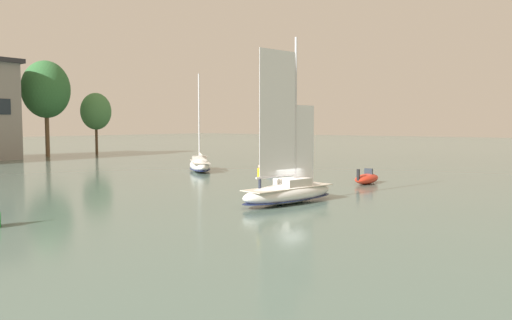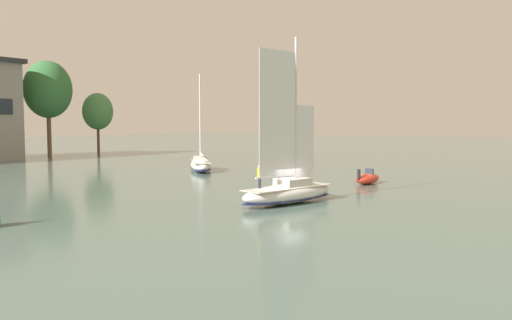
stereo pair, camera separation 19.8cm
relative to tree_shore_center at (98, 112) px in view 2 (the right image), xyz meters
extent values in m
plane|color=slate|center=(-25.90, -61.02, -8.10)|extent=(400.00, 400.00, 0.00)
cylinder|color=brown|center=(0.00, 0.00, -4.97)|extent=(0.50, 0.50, 6.24)
ellipsoid|color=#477F47|center=(0.00, 0.00, 0.04)|extent=(5.62, 5.62, 6.87)
cylinder|color=brown|center=(-8.98, 1.43, -3.57)|extent=(0.72, 0.72, 9.05)
ellipsoid|color=#336B38|center=(-8.98, 1.43, 3.69)|extent=(8.14, 8.14, 9.95)
ellipsoid|color=white|center=(-25.90, -61.02, -7.36)|extent=(8.92, 3.87, 1.47)
ellipsoid|color=#19234C|center=(-25.90, -61.02, -7.77)|extent=(9.01, 3.91, 0.18)
cube|color=beige|center=(-25.90, -61.02, -6.93)|extent=(7.83, 3.31, 0.06)
cube|color=beige|center=(-25.47, -61.09, -6.60)|extent=(2.67, 2.08, 0.60)
cylinder|color=silver|center=(-25.22, -61.14, -1.50)|extent=(0.17, 0.17, 10.79)
cylinder|color=silver|center=(-27.13, -60.80, -6.04)|extent=(3.85, 0.82, 0.15)
cube|color=white|center=(-26.98, -60.83, -1.61)|extent=(3.53, 0.65, 8.85)
cube|color=white|center=(-24.19, -61.32, -3.93)|extent=(1.87, 0.35, 5.93)
cylinder|color=#232838|center=(-28.40, -60.28, -6.47)|extent=(0.23, 0.23, 0.85)
cylinder|color=gold|center=(-28.40, -60.28, -5.72)|extent=(0.39, 0.39, 0.65)
sphere|color=tan|center=(-28.40, -60.28, -5.28)|extent=(0.24, 0.24, 0.24)
ellipsoid|color=navy|center=(-5.11, -46.31, -7.58)|extent=(6.15, 2.18, 1.03)
ellipsoid|color=#19234C|center=(-5.11, -46.31, -7.87)|extent=(6.21, 2.20, 0.12)
cube|color=silver|center=(-5.11, -46.31, -7.27)|extent=(5.41, 1.85, 0.06)
cube|color=silver|center=(-5.41, -46.29, -7.03)|extent=(1.78, 1.32, 0.42)
cylinder|color=silver|center=(-5.59, -46.27, -3.47)|extent=(0.12, 0.12, 7.54)
cylinder|color=silver|center=(-4.23, -46.38, -6.64)|extent=(2.71, 0.32, 0.10)
cylinder|color=silver|center=(-4.23, -46.38, -6.57)|extent=(2.45, 0.36, 0.16)
ellipsoid|color=white|center=(-11.87, -38.44, -7.37)|extent=(7.50, 7.98, 1.46)
ellipsoid|color=#19234C|center=(-11.87, -38.44, -7.77)|extent=(7.58, 8.06, 0.17)
cube|color=#BCB7A8|center=(-11.87, -38.44, -6.94)|extent=(6.53, 6.96, 0.06)
cube|color=beige|center=(-11.58, -38.12, -6.61)|extent=(2.85, 2.91, 0.60)
cylinder|color=silver|center=(-11.41, -37.93, -1.56)|extent=(0.17, 0.17, 10.70)
cylinder|color=silver|center=(-12.70, -39.37, -6.05)|extent=(2.68, 2.97, 0.15)
cylinder|color=silver|center=(-12.70, -39.37, -5.95)|extent=(2.49, 2.74, 0.23)
ellipsoid|color=red|center=(-11.45, -60.33, -7.61)|extent=(4.06, 1.69, 0.97)
cube|color=black|center=(-13.36, -60.37, -7.08)|extent=(0.20, 0.24, 1.06)
cube|color=#28333D|center=(-11.04, -60.33, -6.93)|extent=(0.26, 0.81, 0.58)
camera|label=1|loc=(-55.75, -81.13, -2.35)|focal=35.00mm
camera|label=2|loc=(-55.63, -81.28, -2.35)|focal=35.00mm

